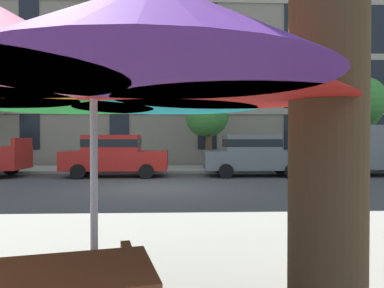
% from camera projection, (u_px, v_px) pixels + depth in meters
% --- Properties ---
extents(ground_plane, '(120.00, 120.00, 0.00)m').
position_uv_depth(ground_plane, '(154.00, 188.00, 11.90)').
color(ground_plane, '#424244').
extents(sidewalk_far, '(56.00, 3.60, 0.12)m').
position_uv_depth(sidewalk_far, '(162.00, 169.00, 18.69)').
color(sidewalk_far, '#9E998E').
rests_on(sidewalk_far, ground).
extents(apartment_building, '(40.21, 12.08, 19.20)m').
position_uv_depth(apartment_building, '(166.00, 30.00, 26.72)').
color(apartment_building, gray).
rests_on(apartment_building, ground).
extents(sedan_red, '(4.40, 1.98, 1.78)m').
position_uv_depth(sedan_red, '(115.00, 154.00, 15.50)').
color(sedan_red, '#B21E19').
rests_on(sedan_red, ground).
extents(sedan_gray, '(4.40, 1.98, 1.78)m').
position_uv_depth(sedan_gray, '(253.00, 154.00, 15.75)').
color(sedan_gray, slate).
rests_on(sedan_gray, ground).
extents(pickup_gray, '(5.10, 2.12, 2.20)m').
position_uv_depth(pickup_gray, '(375.00, 152.00, 15.97)').
color(pickup_gray, slate).
rests_on(pickup_gray, ground).
extents(street_tree_middle, '(2.22, 2.31, 3.89)m').
position_uv_depth(street_tree_middle, '(206.00, 117.00, 18.64)').
color(street_tree_middle, brown).
rests_on(street_tree_middle, ground).
extents(street_tree_right, '(2.73, 3.20, 4.74)m').
position_uv_depth(street_tree_right, '(358.00, 104.00, 18.77)').
color(street_tree_right, '#4C3823').
rests_on(street_tree_right, ground).
extents(patio_umbrella, '(4.11, 3.82, 2.57)m').
position_uv_depth(patio_umbrella, '(93.00, 64.00, 2.87)').
color(patio_umbrella, silver).
rests_on(patio_umbrella, ground).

